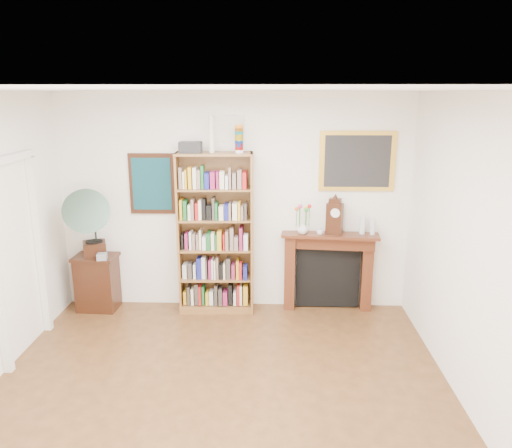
{
  "coord_description": "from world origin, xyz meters",
  "views": [
    {
      "loc": [
        0.48,
        -3.77,
        2.78
      ],
      "look_at": [
        0.31,
        1.6,
        1.36
      ],
      "focal_mm": 35.0,
      "sensor_mm": 36.0,
      "label": 1
    }
  ],
  "objects": [
    {
      "name": "side_cabinet",
      "position": [
        -1.79,
        2.28,
        0.37
      ],
      "size": [
        0.56,
        0.42,
        0.74
      ],
      "primitive_type": "cube",
      "rotation": [
        0.0,
        0.0,
        -0.05
      ],
      "color": "black",
      "rests_on": "floor"
    },
    {
      "name": "room",
      "position": [
        0.0,
        0.0,
        1.4
      ],
      "size": [
        4.51,
        5.01,
        2.81
      ],
      "color": "#4B2E16",
      "rests_on": "ground"
    },
    {
      "name": "gramophone",
      "position": [
        -1.81,
        2.18,
        1.26
      ],
      "size": [
        0.77,
        0.85,
        0.92
      ],
      "rotation": [
        0.0,
        0.0,
        0.37
      ],
      "color": "black",
      "rests_on": "side_cabinet"
    },
    {
      "name": "gilt_painting",
      "position": [
        1.55,
        2.48,
        1.95
      ],
      "size": [
        0.95,
        0.04,
        0.75
      ],
      "color": "gold",
      "rests_on": "back_wall"
    },
    {
      "name": "cd_stack",
      "position": [
        -1.65,
        2.14,
        0.78
      ],
      "size": [
        0.14,
        0.14,
        0.08
      ],
      "primitive_type": "cube",
      "rotation": [
        0.0,
        0.0,
        0.17
      ],
      "color": "#AAAAB6",
      "rests_on": "side_cabinet"
    },
    {
      "name": "bookshelf",
      "position": [
        -0.23,
        2.31,
        1.16
      ],
      "size": [
        0.97,
        0.38,
        2.38
      ],
      "rotation": [
        0.0,
        0.0,
        0.05
      ],
      "color": "brown",
      "rests_on": "floor"
    },
    {
      "name": "small_picture",
      "position": [
        0.0,
        2.48,
        2.35
      ],
      "size": [
        0.26,
        0.04,
        0.3
      ],
      "color": "white",
      "rests_on": "back_wall"
    },
    {
      "name": "flower_vase",
      "position": [
        0.88,
        2.35,
        1.12
      ],
      "size": [
        0.19,
        0.19,
        0.15
      ],
      "primitive_type": "imported",
      "rotation": [
        0.0,
        0.0,
        0.39
      ],
      "color": "silver",
      "rests_on": "fireplace"
    },
    {
      "name": "bottle_right",
      "position": [
        1.77,
        2.35,
        1.14
      ],
      "size": [
        0.06,
        0.06,
        0.2
      ],
      "primitive_type": "cylinder",
      "color": "silver",
      "rests_on": "fireplace"
    },
    {
      "name": "mantel_clock",
      "position": [
        1.28,
        2.34,
        1.26
      ],
      "size": [
        0.23,
        0.18,
        0.46
      ],
      "rotation": [
        0.0,
        0.0,
        -0.39
      ],
      "color": "black",
      "rests_on": "fireplace"
    },
    {
      "name": "teacup",
      "position": [
        1.1,
        2.31,
        1.08
      ],
      "size": [
        0.12,
        0.12,
        0.07
      ],
      "primitive_type": "imported",
      "rotation": [
        0.0,
        0.0,
        -0.33
      ],
      "color": "silver",
      "rests_on": "fireplace"
    },
    {
      "name": "fireplace",
      "position": [
        1.23,
        2.41,
        0.6
      ],
      "size": [
        1.25,
        0.4,
        1.04
      ],
      "rotation": [
        0.0,
        0.0,
        -0.09
      ],
      "color": "#4B2211",
      "rests_on": "floor"
    },
    {
      "name": "door_casing",
      "position": [
        -2.21,
        1.2,
        1.26
      ],
      "size": [
        0.08,
        1.02,
        2.17
      ],
      "color": "white",
      "rests_on": "left_wall"
    },
    {
      "name": "bottle_left",
      "position": [
        1.64,
        2.37,
        1.16
      ],
      "size": [
        0.07,
        0.07,
        0.24
      ],
      "primitive_type": "cylinder",
      "color": "silver",
      "rests_on": "fireplace"
    },
    {
      "name": "teal_poster",
      "position": [
        -1.05,
        2.48,
        1.65
      ],
      "size": [
        0.58,
        0.04,
        0.78
      ],
      "color": "black",
      "rests_on": "back_wall"
    }
  ]
}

